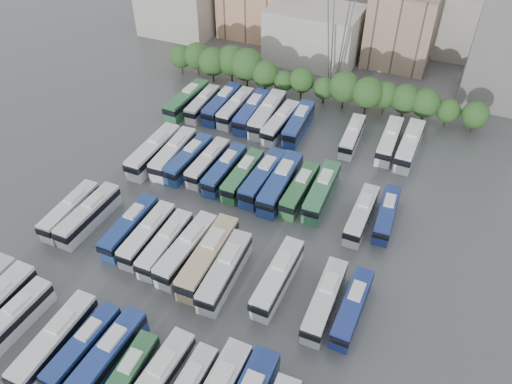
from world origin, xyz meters
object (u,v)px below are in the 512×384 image
at_px(bus_r2_s4, 208,162).
at_px(bus_r2_s6, 243,175).
at_px(bus_r2_s9, 300,189).
at_px(bus_r2_s13, 387,214).
at_px(bus_r0_s2, 12,321).
at_px(bus_r3_s1, 203,104).
at_px(bus_r1_s12, 325,300).
at_px(bus_r1_s4, 148,234).
at_px(bus_r0_s6, 107,357).
at_px(bus_r2_s2, 173,153).
at_px(bus_r1_s0, 70,210).
at_px(bus_r3_s0, 187,100).
at_px(bus_r2_s7, 263,177).
at_px(bus_r3_s12, 390,140).
at_px(bus_r3_s5, 267,114).
at_px(bus_r3_s10, 352,136).
at_px(bus_r2_s8, 281,183).
at_px(bus_r3_s2, 222,103).
at_px(bus_r1_s3, 130,226).
at_px(bus_r3_s4, 252,111).
at_px(bus_r2_s1, 154,151).
at_px(bus_r3_s7, 299,123).
at_px(bus_r0_s8, 156,382).
at_px(bus_r3_s13, 409,145).
at_px(bus_r1_s7, 209,257).
at_px(bus_r2_s10, 322,191).
at_px(bus_r3_s6, 281,122).
at_px(bus_r0_s7, 126,379).
at_px(bus_r1_s1, 89,215).
at_px(bus_r1_s13, 352,307).
at_px(bus_r3_s3, 236,108).
at_px(bus_r0_s4, 55,341).
at_px(bus_r1_s10, 278,277).
at_px(bus_r2_s3, 189,159).
at_px(bus_r1_s8, 225,271).
at_px(bus_r1_s5, 166,244).

relative_size(bus_r2_s4, bus_r2_s6, 0.99).
xyz_separation_m(bus_r2_s9, bus_r2_s13, (13.59, -0.01, -0.12)).
xyz_separation_m(bus_r0_s2, bus_r3_s1, (-3.27, 53.62, -0.08)).
bearing_deg(bus_r1_s12, bus_r1_s4, 177.25).
height_order(bus_r0_s6, bus_r2_s2, bus_r2_s2).
height_order(bus_r1_s0, bus_r3_s0, bus_r3_s0).
xyz_separation_m(bus_r2_s7, bus_r3_s12, (16.25, 18.61, -0.11)).
bearing_deg(bus_r3_s5, bus_r3_s10, -3.24).
xyz_separation_m(bus_r2_s8, bus_r3_s2, (-19.43, 18.32, -0.13)).
bearing_deg(bus_r1_s3, bus_r2_s4, 79.99).
height_order(bus_r3_s4, bus_r3_s10, bus_r3_s4).
relative_size(bus_r2_s1, bus_r3_s7, 1.05).
bearing_deg(bus_r3_s12, bus_r0_s8, -104.30).
relative_size(bus_r0_s8, bus_r3_s4, 0.96).
bearing_deg(bus_r3_s13, bus_r1_s7, -117.00).
height_order(bus_r2_s9, bus_r3_s10, bus_r2_s9).
xyz_separation_m(bus_r2_s2, bus_r3_s12, (32.77, 18.68, -0.04)).
xyz_separation_m(bus_r0_s8, bus_r2_s10, (6.40, 37.22, 0.04)).
height_order(bus_r2_s6, bus_r3_s1, bus_r2_s6).
bearing_deg(bus_r3_s6, bus_r2_s8, -65.85).
height_order(bus_r0_s7, bus_r1_s0, bus_r1_s0).
bearing_deg(bus_r1_s7, bus_r1_s1, 177.41).
distance_m(bus_r1_s13, bus_r3_s12, 37.44).
bearing_deg(bus_r2_s4, bus_r3_s3, 101.44).
relative_size(bus_r2_s13, bus_r3_s0, 0.85).
bearing_deg(bus_r0_s4, bus_r1_s10, 43.54).
height_order(bus_r0_s2, bus_r3_s12, bus_r3_s12).
bearing_deg(bus_r3_s6, bus_r2_s2, -126.02).
bearing_deg(bus_r2_s9, bus_r0_s2, -121.20).
relative_size(bus_r2_s2, bus_r2_s3, 1.04).
bearing_deg(bus_r0_s4, bus_r1_s1, 117.94).
relative_size(bus_r2_s3, bus_r3_s3, 1.00).
bearing_deg(bus_r3_s3, bus_r3_s5, -0.56).
height_order(bus_r0_s7, bus_r1_s10, bus_r1_s10).
relative_size(bus_r2_s4, bus_r3_s5, 0.84).
bearing_deg(bus_r2_s7, bus_r2_s10, 5.22).
bearing_deg(bus_r3_s13, bus_r3_s7, -176.02).
xyz_separation_m(bus_r1_s8, bus_r1_s12, (13.28, 0.80, -0.09)).
distance_m(bus_r0_s8, bus_r3_s12, 56.76).
bearing_deg(bus_r1_s5, bus_r0_s6, -80.49).
bearing_deg(bus_r2_s13, bus_r0_s2, -137.98).
distance_m(bus_r0_s4, bus_r3_s6, 53.64).
bearing_deg(bus_r1_s0, bus_r3_s6, 58.99).
bearing_deg(bus_r2_s7, bus_r0_s8, -83.28).
bearing_deg(bus_r0_s7, bus_r1_s1, 133.65).
bearing_deg(bus_r3_s12, bus_r1_s7, -114.53).
bearing_deg(bus_r1_s10, bus_r1_s5, -176.91).
xyz_separation_m(bus_r3_s2, bus_r3_s10, (26.15, -0.48, -0.23)).
bearing_deg(bus_r2_s10, bus_r1_s3, -142.48).
xyz_separation_m(bus_r2_s4, bus_r2_s6, (6.78, -0.81, 0.02)).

